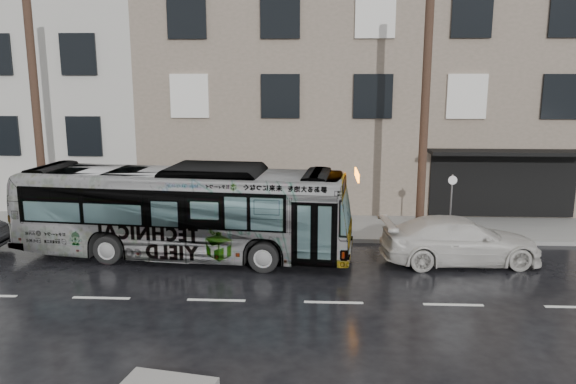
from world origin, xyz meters
name	(u,v)px	position (x,y,z in m)	size (l,w,h in m)	color
ground	(230,269)	(0.00, 0.00, 0.00)	(120.00, 120.00, 0.00)	black
sidewalk	(248,227)	(0.00, 4.90, 0.07)	(90.00, 3.60, 0.15)	gray
building_taupe	(361,86)	(5.00, 12.70, 5.50)	(20.00, 12.00, 11.00)	gray
utility_pole_front	(425,115)	(6.50, 3.30, 4.65)	(0.30, 0.30, 9.00)	#3F291F
utility_pole_rear	(37,114)	(-7.50, 3.30, 4.65)	(0.30, 0.30, 9.00)	#3F291F
sign_post	(451,207)	(7.60, 3.30, 1.35)	(0.06, 0.06, 2.40)	slate
bus	(183,211)	(-1.74, 1.27, 1.57)	(2.64, 11.27, 3.14)	#B2B2B2
white_sedan	(460,240)	(7.41, 1.06, 0.75)	(2.09, 5.15, 1.50)	beige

